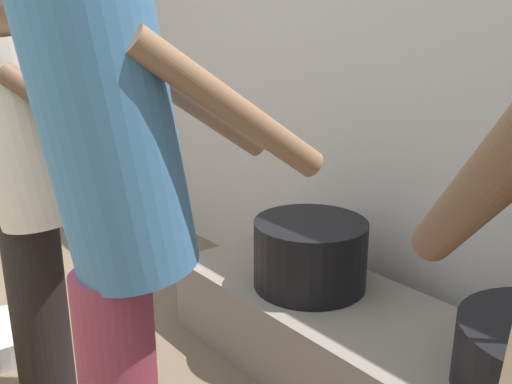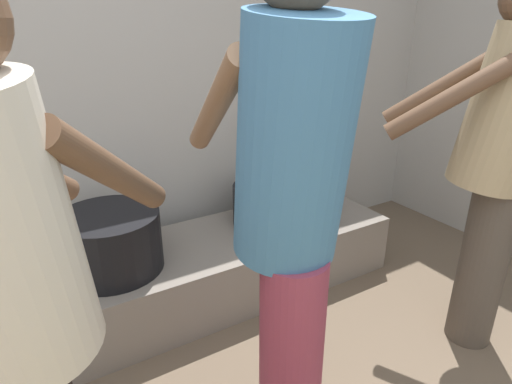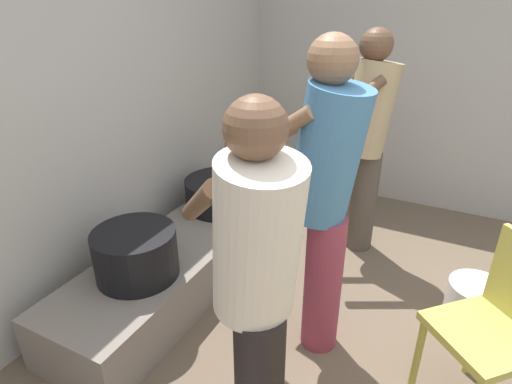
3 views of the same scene
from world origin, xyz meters
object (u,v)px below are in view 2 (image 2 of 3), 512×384
Objects in this scene: cooking_pot_main at (279,203)px; cook_in_tan_shirt at (499,152)px; cooking_pot_secondary at (111,242)px; cook_in_blue_shirt at (291,205)px; cook_in_cream_shirt at (13,308)px.

cooking_pot_main is 0.42× the size of cook_in_tan_shirt.
cook_in_tan_shirt reaches higher than cooking_pot_secondary.
cooking_pot_secondary is 1.73m from cook_in_tan_shirt.
cook_in_tan_shirt is 0.98× the size of cook_in_blue_shirt.
cooking_pot_main reaches higher than cooking_pot_secondary.
cooking_pot_main is 0.41× the size of cook_in_blue_shirt.
cook_in_blue_shirt reaches higher than cook_in_cream_shirt.
cooking_pot_secondary is at bearing 68.39° from cook_in_cream_shirt.
cook_in_cream_shirt is (-0.38, -0.95, 0.40)m from cooking_pot_secondary.
cooking_pot_secondary is 1.13m from cook_in_blue_shirt.
cooking_pot_main is at bearing 1.37° from cooking_pot_secondary.
cook_in_blue_shirt is at bearing -1.26° from cook_in_cream_shirt.
cook_in_blue_shirt is at bearing -122.91° from cooking_pot_main.
cook_in_cream_shirt is at bearing -143.84° from cooking_pot_main.
cooking_pot_main is 1.29m from cook_in_blue_shirt.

